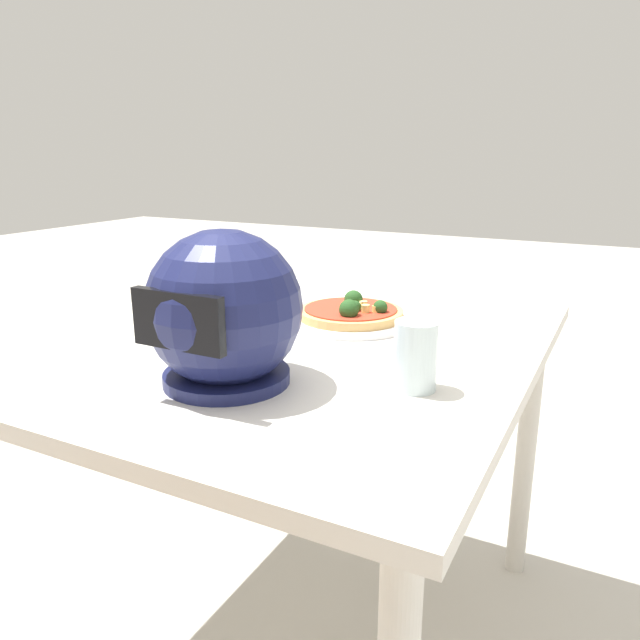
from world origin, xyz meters
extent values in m
plane|color=#B2ADA3|center=(0.00, 0.00, 0.00)|extent=(14.00, 14.00, 0.00)
cube|color=beige|center=(0.00, 0.00, 0.73)|extent=(0.98, 1.09, 0.03)
cylinder|color=beige|center=(-0.43, -0.48, 0.36)|extent=(0.05, 0.05, 0.71)
cylinder|color=beige|center=(0.43, -0.48, 0.36)|extent=(0.05, 0.05, 0.71)
cylinder|color=white|center=(-0.07, -0.16, 0.75)|extent=(0.28, 0.28, 0.01)
cylinder|color=tan|center=(-0.07, -0.16, 0.76)|extent=(0.23, 0.23, 0.02)
cylinder|color=red|center=(-0.07, -0.16, 0.77)|extent=(0.21, 0.21, 0.00)
sphere|color=#234C1E|center=(-0.14, -0.16, 0.78)|extent=(0.03, 0.03, 0.03)
sphere|color=#234C1E|center=(-0.07, -0.18, 0.79)|extent=(0.04, 0.04, 0.04)
sphere|color=#234C1E|center=(-0.09, -0.14, 0.78)|extent=(0.03, 0.03, 0.03)
sphere|color=#234C1E|center=(-0.06, -0.20, 0.78)|extent=(0.03, 0.03, 0.03)
sphere|color=#234C1E|center=(-0.09, -0.10, 0.79)|extent=(0.04, 0.04, 0.04)
cylinder|color=#E0D172|center=(-0.10, -0.17, 0.78)|extent=(0.02, 0.02, 0.01)
cylinder|color=#E0D172|center=(-0.14, -0.15, 0.78)|extent=(0.02, 0.02, 0.01)
cylinder|color=#E0D172|center=(-0.12, -0.14, 0.78)|extent=(0.03, 0.03, 0.02)
cylinder|color=#E0D172|center=(-0.06, -0.16, 0.78)|extent=(0.03, 0.03, 0.01)
cylinder|color=#E0D172|center=(-0.09, -0.15, 0.78)|extent=(0.02, 0.02, 0.01)
sphere|color=#191E4C|center=(-0.04, 0.27, 0.87)|extent=(0.25, 0.25, 0.25)
cylinder|color=#191E4C|center=(-0.04, 0.27, 0.75)|extent=(0.21, 0.21, 0.02)
cube|color=black|center=(-0.04, 0.38, 0.87)|extent=(0.16, 0.02, 0.09)
cylinder|color=silver|center=(-0.33, 0.15, 0.80)|extent=(0.07, 0.07, 0.11)
camera|label=1|loc=(-0.61, 1.04, 1.11)|focal=34.24mm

